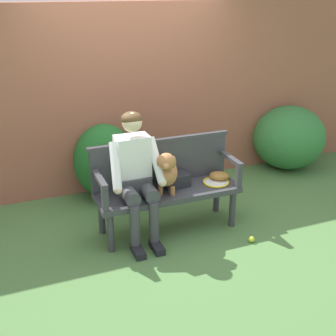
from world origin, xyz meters
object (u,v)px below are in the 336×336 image
garden_bench (168,195)px  person_seated (135,172)px  tennis_racket (216,181)px  dog_on_bench (167,171)px  baseball_glove (219,176)px  tennis_ball (251,239)px  sports_bag (175,180)px

garden_bench → person_seated: bearing=-177.9°
person_seated → tennis_racket: 0.96m
dog_on_bench → baseball_glove: bearing=7.4°
person_seated → tennis_racket: (0.92, 0.01, -0.26)m
tennis_racket → tennis_ball: bearing=-75.7°
garden_bench → tennis_ball: (0.71, -0.57, -0.38)m
garden_bench → person_seated: person_seated is taller
baseball_glove → sports_bag: 0.52m
sports_bag → tennis_ball: size_ratio=4.24×
baseball_glove → sports_bag: sports_bag is taller
person_seated → dog_on_bench: bearing=-6.3°
tennis_racket → person_seated: bearing=-179.6°
person_seated → baseball_glove: bearing=2.9°
person_seated → tennis_racket: bearing=0.4°
person_seated → sports_bag: size_ratio=4.81×
garden_bench → tennis_racket: tennis_racket is taller
dog_on_bench → tennis_racket: bearing=4.0°
garden_bench → person_seated: (-0.36, -0.01, 0.33)m
dog_on_bench → baseball_glove: (0.66, 0.09, -0.19)m
person_seated → tennis_ball: size_ratio=20.40×
tennis_racket → baseball_glove: 0.08m
tennis_racket → baseball_glove: baseball_glove is taller
tennis_ball → dog_on_bench: bearing=145.3°
baseball_glove → sports_bag: size_ratio=0.79×
garden_bench → sports_bag: sports_bag is taller
person_seated → baseball_glove: person_seated is taller
dog_on_bench → tennis_ball: size_ratio=7.23×
garden_bench → dog_on_bench: (-0.04, -0.05, 0.30)m
person_seated → tennis_ball: (1.07, -0.55, -0.71)m
tennis_racket → dog_on_bench: bearing=-176.0°
garden_bench → tennis_racket: size_ratio=2.74×
dog_on_bench → garden_bench: bearing=54.0°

